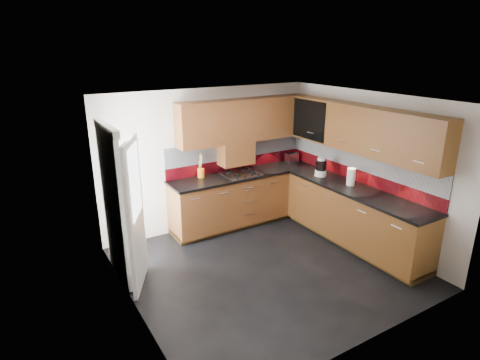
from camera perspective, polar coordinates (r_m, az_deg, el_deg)
room at (r=5.33m, az=4.21°, el=1.62°), size 4.00×3.80×2.64m
base_cabinets at (r=6.84m, az=7.86°, el=-4.03°), size 2.70×3.20×0.95m
countertop at (r=6.65m, az=8.02°, el=-0.26°), size 2.72×3.22×0.04m
backsplash at (r=6.86m, az=8.41°, el=2.87°), size 2.70×3.20×0.54m
upper_cabinets at (r=6.58m, az=9.17°, el=7.78°), size 2.50×3.20×0.72m
extractor_hood at (r=6.94m, az=-0.59°, el=3.86°), size 0.60×0.33×0.40m
glass_cabinet at (r=7.10m, az=10.69°, el=8.71°), size 0.32×0.80×0.66m
back_door at (r=5.42m, az=-16.31°, el=-4.04°), size 0.42×1.19×2.04m
gas_hob at (r=6.90m, az=0.13°, el=0.94°), size 0.61×0.53×0.05m
utensil_pot at (r=6.75m, az=-5.60°, el=1.16°), size 0.12×0.12×0.42m
toaster at (r=7.69m, az=7.39°, el=3.18°), size 0.24×0.15×0.17m
food_processor at (r=6.91m, az=11.43°, el=1.73°), size 0.19×0.19×0.32m
paper_towel at (r=6.56m, az=15.51°, el=0.45°), size 0.17×0.17×0.28m
orange_cloth at (r=6.96m, az=11.12°, el=0.67°), size 0.17×0.16×0.01m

